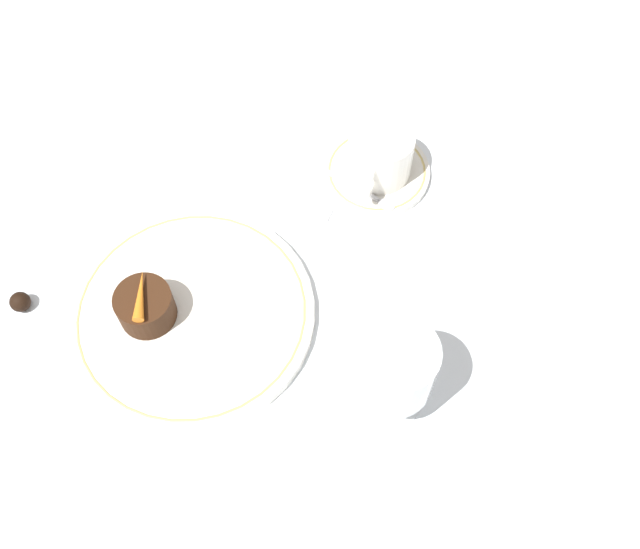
{
  "coord_description": "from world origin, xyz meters",
  "views": [
    {
      "loc": [
        0.34,
        0.21,
        0.75
      ],
      "look_at": [
        -0.04,
        0.1,
        0.04
      ],
      "focal_mm": 42.0,
      "sensor_mm": 36.0,
      "label": 1
    }
  ],
  "objects_px": {
    "coffee_cup": "(380,153)",
    "dinner_plate": "(193,314)",
    "wine_glass": "(395,370)",
    "fork": "(277,194)",
    "dessert_cake": "(145,306)"
  },
  "relations": [
    {
      "from": "coffee_cup",
      "to": "dessert_cake",
      "type": "relative_size",
      "value": 1.68
    },
    {
      "from": "coffee_cup",
      "to": "dessert_cake",
      "type": "height_order",
      "value": "coffee_cup"
    },
    {
      "from": "wine_glass",
      "to": "fork",
      "type": "bearing_deg",
      "value": -138.96
    },
    {
      "from": "coffee_cup",
      "to": "wine_glass",
      "type": "relative_size",
      "value": 0.77
    },
    {
      "from": "coffee_cup",
      "to": "dinner_plate",
      "type": "bearing_deg",
      "value": -31.06
    },
    {
      "from": "wine_glass",
      "to": "fork",
      "type": "height_order",
      "value": "wine_glass"
    },
    {
      "from": "coffee_cup",
      "to": "wine_glass",
      "type": "xyz_separation_m",
      "value": [
        0.29,
        0.08,
        0.05
      ]
    },
    {
      "from": "dinner_plate",
      "to": "wine_glass",
      "type": "distance_m",
      "value": 0.25
    },
    {
      "from": "dinner_plate",
      "to": "wine_glass",
      "type": "height_order",
      "value": "wine_glass"
    },
    {
      "from": "dinner_plate",
      "to": "coffee_cup",
      "type": "bearing_deg",
      "value": 148.94
    },
    {
      "from": "dinner_plate",
      "to": "dessert_cake",
      "type": "relative_size",
      "value": 4.33
    },
    {
      "from": "wine_glass",
      "to": "dessert_cake",
      "type": "distance_m",
      "value": 0.28
    },
    {
      "from": "fork",
      "to": "dinner_plate",
      "type": "bearing_deg",
      "value": -11.99
    },
    {
      "from": "fork",
      "to": "coffee_cup",
      "type": "bearing_deg",
      "value": 120.29
    },
    {
      "from": "wine_glass",
      "to": "dessert_cake",
      "type": "relative_size",
      "value": 2.19
    }
  ]
}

